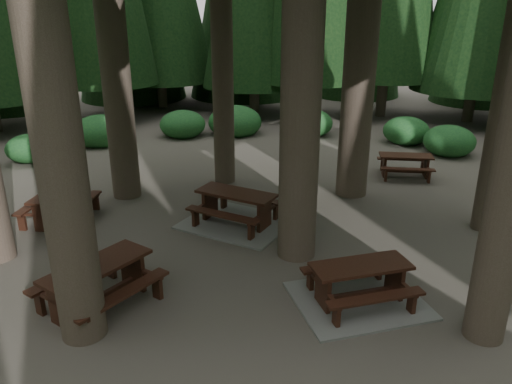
# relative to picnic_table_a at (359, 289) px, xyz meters

# --- Properties ---
(ground) EXTENTS (80.00, 80.00, 0.00)m
(ground) POSITION_rel_picnic_table_a_xyz_m (-1.99, 1.64, -0.28)
(ground) COLOR #4B443D
(ground) RESTS_ON ground
(picnic_table_a) EXTENTS (2.90, 2.66, 0.80)m
(picnic_table_a) POSITION_rel_picnic_table_a_xyz_m (0.00, 0.00, 0.00)
(picnic_table_a) COLOR gray
(picnic_table_a) RESTS_ON ground
(picnic_table_b) EXTENTS (1.59, 1.93, 0.81)m
(picnic_table_b) POSITION_rel_picnic_table_a_xyz_m (-7.35, 3.27, 0.26)
(picnic_table_b) COLOR #371610
(picnic_table_b) RESTS_ON ground
(picnic_table_c) EXTENTS (3.20, 2.97, 0.87)m
(picnic_table_c) POSITION_rel_picnic_table_a_xyz_m (-2.73, 3.37, 0.03)
(picnic_table_c) COLOR gray
(picnic_table_c) RESTS_ON ground
(picnic_table_d) EXTENTS (1.72, 1.41, 0.72)m
(picnic_table_d) POSITION_rel_picnic_table_a_xyz_m (2.30, 7.57, 0.20)
(picnic_table_d) COLOR #371610
(picnic_table_d) RESTS_ON ground
(picnic_table_e) EXTENTS (2.43, 2.57, 0.88)m
(picnic_table_e) POSITION_rel_picnic_table_a_xyz_m (-4.82, -0.53, 0.30)
(picnic_table_e) COLOR #371610
(picnic_table_e) RESTS_ON ground
(shrub_ring) EXTENTS (23.86, 24.64, 1.49)m
(shrub_ring) POSITION_rel_picnic_table_a_xyz_m (-1.29, 2.39, 0.12)
(shrub_ring) COLOR #1D562C
(shrub_ring) RESTS_ON ground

